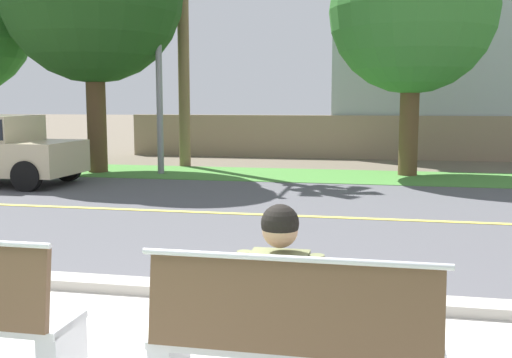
{
  "coord_description": "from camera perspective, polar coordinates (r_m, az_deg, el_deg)",
  "views": [
    {
      "loc": [
        1.6,
        -2.94,
        1.84
      ],
      "look_at": [
        0.29,
        3.41,
        1.0
      ],
      "focal_mm": 42.01,
      "sensor_mm": 36.0,
      "label": 1
    }
  ],
  "objects": [
    {
      "name": "ground_plane",
      "position": [
        11.2,
        3.24,
        -2.09
      ],
      "size": [
        140.0,
        140.0,
        0.0
      ],
      "primitive_type": "plane",
      "color": "#665B4C"
    },
    {
      "name": "curb_edge",
      "position": [
        5.8,
        -5.04,
        -10.56
      ],
      "size": [
        44.0,
        0.3,
        0.11
      ],
      "primitive_type": "cube",
      "color": "#ADA89E",
      "rests_on": "ground_plane"
    },
    {
      "name": "street_asphalt",
      "position": [
        9.74,
        1.96,
        -3.49
      ],
      "size": [
        52.0,
        8.0,
        0.01
      ],
      "primitive_type": "cube",
      "color": "#515156",
      "rests_on": "ground_plane"
    },
    {
      "name": "road_centre_line",
      "position": [
        9.74,
        1.96,
        -3.46
      ],
      "size": [
        48.0,
        0.14,
        0.01
      ],
      "primitive_type": "cube",
      "color": "#E0CC4C",
      "rests_on": "ground_plane"
    },
    {
      "name": "far_verge_grass",
      "position": [
        15.01,
        5.4,
        0.33
      ],
      "size": [
        48.0,
        2.8,
        0.02
      ],
      "primitive_type": "cube",
      "color": "#478438",
      "rests_on": "ground_plane"
    },
    {
      "name": "bench_right",
      "position": [
        3.59,
        3.61,
        -15.37
      ],
      "size": [
        1.7,
        0.48,
        1.01
      ],
      "color": "silver",
      "rests_on": "ground_plane"
    },
    {
      "name": "seated_person_olive",
      "position": [
        3.69,
        2.5,
        -11.03
      ],
      "size": [
        0.52,
        0.68,
        1.25
      ],
      "color": "black",
      "rests_on": "ground_plane"
    },
    {
      "name": "streetlamp",
      "position": [
        15.77,
        -9.1,
        16.17
      ],
      "size": [
        0.24,
        2.1,
        7.53
      ],
      "color": "gray",
      "rests_on": "ground_plane"
    },
    {
      "name": "garden_wall",
      "position": [
        19.77,
        6.32,
        4.02
      ],
      "size": [
        13.0,
        0.36,
        1.4
      ],
      "primitive_type": "cube",
      "color": "gray",
      "rests_on": "ground_plane"
    },
    {
      "name": "house_across_street",
      "position": [
        23.15,
        19.52,
        12.15
      ],
      "size": [
        9.86,
        6.91,
        7.78
      ],
      "color": "#A3ADB2",
      "rests_on": "ground_plane"
    }
  ]
}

